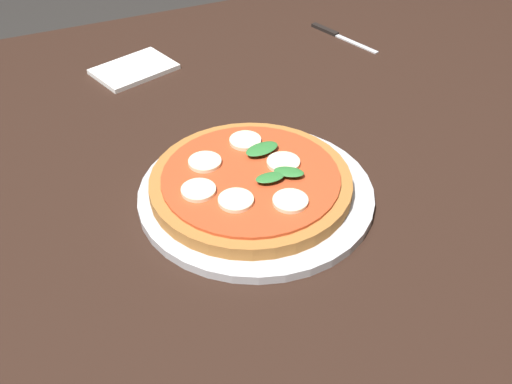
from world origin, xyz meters
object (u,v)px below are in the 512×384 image
Objects in this scene: dining_table at (284,201)px; pizza at (251,182)px; napkin at (134,69)px; knife at (336,34)px; serving_tray at (256,194)px.

pizza reaches higher than dining_table.
knife is (-0.38, 0.02, -0.00)m from napkin.
napkin is (0.05, -0.39, -0.00)m from serving_tray.
napkin is 0.38m from knife.
pizza is at bearing 35.38° from dining_table.
serving_tray is 0.40m from napkin.
pizza is at bearing -47.67° from serving_tray.
napkin reaches higher than knife.
pizza is (0.08, 0.05, 0.10)m from dining_table.
dining_table is 0.37m from napkin.
knife is at bearing -131.12° from serving_tray.
napkin reaches higher than dining_table.
napkin is (0.05, -0.39, -0.02)m from pizza.
pizza is (0.01, -0.01, 0.02)m from serving_tray.
napkin is (0.13, -0.33, 0.08)m from dining_table.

